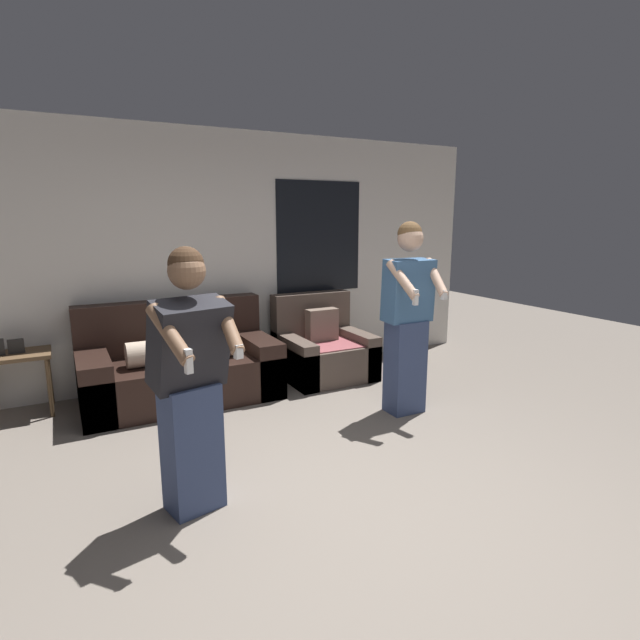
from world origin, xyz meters
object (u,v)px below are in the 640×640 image
(couch, at_px, (180,367))
(side_table, at_px, (18,362))
(person_right, at_px, (407,318))
(armchair, at_px, (322,350))
(person_left, at_px, (191,383))

(couch, relative_size, side_table, 2.52)
(side_table, bearing_deg, person_right, -26.34)
(person_right, bearing_deg, couch, 143.01)
(armchair, height_order, side_table, armchair)
(couch, height_order, person_right, person_right)
(armchair, bearing_deg, person_right, -82.57)
(armchair, distance_m, person_left, 2.84)
(side_table, xyz_separation_m, person_left, (1.03, -2.25, 0.32))
(couch, xyz_separation_m, person_left, (-0.35, -2.02, 0.50))
(couch, bearing_deg, person_right, -36.99)
(armchair, bearing_deg, couch, 179.23)
(side_table, xyz_separation_m, person_right, (3.15, -1.56, 0.39))
(person_left, bearing_deg, person_right, 17.93)
(person_right, bearing_deg, side_table, 153.66)
(armchair, bearing_deg, side_table, 175.20)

